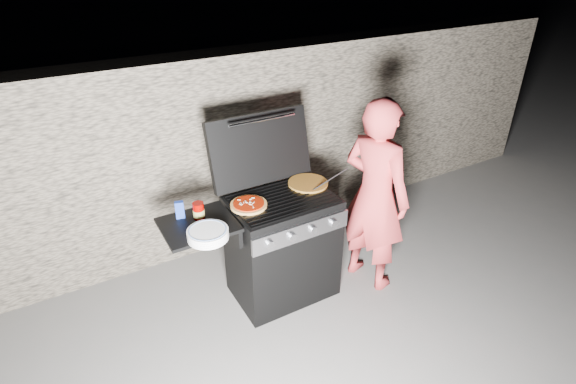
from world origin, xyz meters
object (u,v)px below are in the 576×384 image
pizza_topped (249,204)px  person (375,196)px  gas_grill (255,256)px  sauce_jar (199,211)px

pizza_topped → person: 1.04m
pizza_topped → gas_grill: bearing=-47.6°
person → sauce_jar: bearing=63.6°
gas_grill → pizza_topped: size_ratio=4.95×
gas_grill → person: person is taller
pizza_topped → sauce_jar: (-0.37, 0.04, 0.04)m
pizza_topped → sauce_jar: bearing=174.0°
sauce_jar → gas_grill: bearing=-8.9°
person → gas_grill: bearing=62.7°
pizza_topped → sauce_jar: 0.37m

